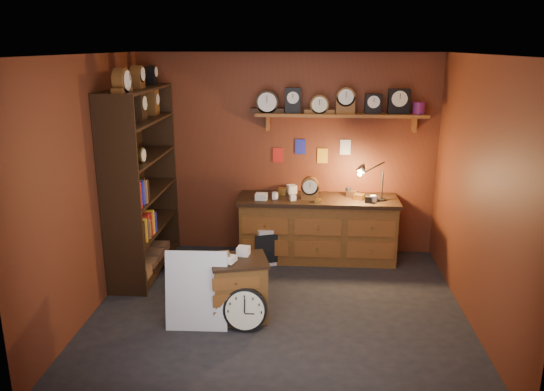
{
  "coord_description": "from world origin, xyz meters",
  "views": [
    {
      "loc": [
        0.29,
        -5.23,
        2.79
      ],
      "look_at": [
        -0.1,
        0.35,
        1.19
      ],
      "focal_mm": 35.0,
      "sensor_mm": 36.0,
      "label": 1
    }
  ],
  "objects_px": {
    "big_round_clock": "(245,310)",
    "shelving_unit": "(139,174)",
    "workbench": "(318,225)",
    "low_cabinet": "(239,286)"
  },
  "relations": [
    {
      "from": "low_cabinet",
      "to": "big_round_clock",
      "type": "distance_m",
      "value": 0.3
    },
    {
      "from": "big_round_clock",
      "to": "low_cabinet",
      "type": "bearing_deg",
      "value": 109.58
    },
    {
      "from": "shelving_unit",
      "to": "workbench",
      "type": "xyz_separation_m",
      "value": [
        2.22,
        0.49,
        -0.78
      ]
    },
    {
      "from": "shelving_unit",
      "to": "big_round_clock",
      "type": "height_order",
      "value": "shelving_unit"
    },
    {
      "from": "shelving_unit",
      "to": "big_round_clock",
      "type": "relative_size",
      "value": 5.72
    },
    {
      "from": "big_round_clock",
      "to": "shelving_unit",
      "type": "bearing_deg",
      "value": 135.85
    },
    {
      "from": "workbench",
      "to": "low_cabinet",
      "type": "distance_m",
      "value": 1.88
    },
    {
      "from": "workbench",
      "to": "low_cabinet",
      "type": "relative_size",
      "value": 2.8
    },
    {
      "from": "shelving_unit",
      "to": "workbench",
      "type": "height_order",
      "value": "shelving_unit"
    },
    {
      "from": "shelving_unit",
      "to": "big_round_clock",
      "type": "distance_m",
      "value": 2.3
    }
  ]
}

